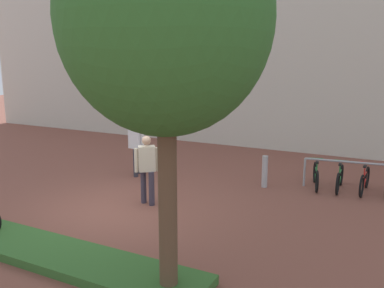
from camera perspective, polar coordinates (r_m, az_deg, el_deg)
The scene contains 8 objects.
ground_plane at distance 10.07m, azimuth -10.36°, elevation -9.00°, with size 60.00×60.00×0.00m, color brown.
building_facade at distance 17.26m, azimuth 7.69°, elevation 16.51°, with size 28.00×1.20×10.00m, color beige.
planter_strip at distance 8.40m, azimuth -21.05°, elevation -13.35°, with size 7.00×1.10×0.16m, color #336028.
tree_sidewalk at distance 5.76m, azimuth -3.71°, elevation 16.92°, with size 2.93×2.93×5.69m.
bike_rack_cluster at distance 12.00m, azimuth 22.86°, elevation -4.60°, with size 3.19×1.81×0.83m.
bollard_steel at distance 11.65m, azimuth 10.08°, elevation -3.79°, with size 0.16×0.16×0.90m, color #ADADB2.
person_shirt_blue at distance 10.06m, azimuth -6.27°, elevation -3.00°, with size 0.50×0.44×1.72m.
person_casual_tan at distance 12.65m, azimuth -7.77°, elevation 0.00°, with size 0.61×0.47×1.72m.
Camera 1 is at (5.82, -7.42, 3.53)m, focal length 38.38 mm.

